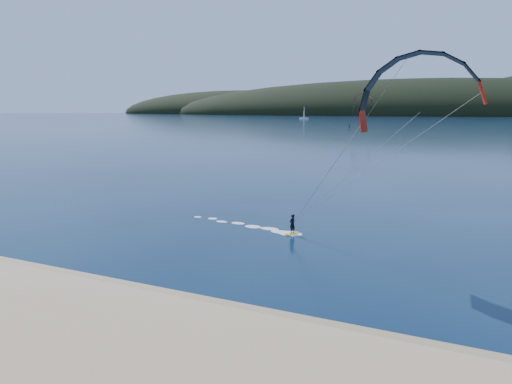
# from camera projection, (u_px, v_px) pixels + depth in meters

# --- Properties ---
(ground) EXTENTS (1800.00, 1800.00, 0.00)m
(ground) POSITION_uv_depth(u_px,v_px,m) (108.00, 345.00, 18.49)
(ground) COLOR #061632
(ground) RESTS_ON ground
(wet_sand) EXTENTS (220.00, 2.50, 0.10)m
(wet_sand) POSITION_uv_depth(u_px,v_px,m) (170.00, 302.00, 22.53)
(wet_sand) COLOR #957D56
(wet_sand) RESTS_ON ground
(headland) EXTENTS (1200.00, 310.00, 140.00)m
(headland) POSITION_uv_depth(u_px,v_px,m) (444.00, 115.00, 688.56)
(headland) COLOR black
(headland) RESTS_ON ground
(kitesurfer_near) EXTENTS (23.69, 6.12, 13.24)m
(kitesurfer_near) POSITION_uv_depth(u_px,v_px,m) (411.00, 118.00, 26.96)
(kitesurfer_near) COLOR yellow
(kitesurfer_near) RESTS_ON ground
(kitesurfer_far) EXTENTS (11.96, 6.48, 15.55)m
(kitesurfer_far) POSITION_uv_depth(u_px,v_px,m) (363.00, 103.00, 210.99)
(kitesurfer_far) COLOR yellow
(kitesurfer_far) RESTS_ON ground
(sailboat) EXTENTS (9.15, 5.77, 12.82)m
(sailboat) POSITION_uv_depth(u_px,v_px,m) (304.00, 118.00, 423.14)
(sailboat) COLOR white
(sailboat) RESTS_ON ground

